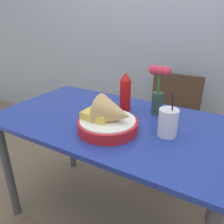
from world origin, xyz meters
TOP-DOWN VIEW (x-y plane):
  - ground_plane at (0.00, 0.00)m, footprint 12.00×12.00m
  - wall_window at (0.00, 1.06)m, footprint 7.00×0.06m
  - dining_table at (0.00, 0.00)m, footprint 1.27×0.72m
  - chair_far_window at (0.14, 0.72)m, footprint 0.40×0.40m
  - food_basket at (0.06, -0.12)m, footprint 0.29×0.29m
  - ketchup_bottle at (0.01, 0.15)m, footprint 0.06×0.06m
  - drink_cup at (0.31, -0.02)m, footprint 0.09×0.09m
  - flower_vase at (0.19, 0.19)m, footprint 0.12×0.06m

SIDE VIEW (x-z plane):
  - ground_plane at x=0.00m, z-range 0.00..0.00m
  - chair_far_window at x=0.14m, z-range 0.08..0.90m
  - dining_table at x=0.00m, z-range 0.26..0.99m
  - drink_cup at x=0.31m, z-range 0.67..0.90m
  - food_basket at x=0.06m, z-range 0.70..0.88m
  - ketchup_bottle at x=0.01m, z-range 0.72..0.95m
  - flower_vase at x=0.19m, z-range 0.74..1.01m
  - wall_window at x=0.00m, z-range 0.00..2.60m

